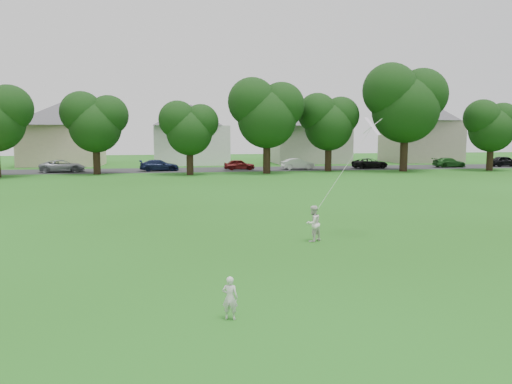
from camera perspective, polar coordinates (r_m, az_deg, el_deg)
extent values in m
plane|color=#1E5112|center=(14.49, 0.89, -10.03)|extent=(160.00, 160.00, 0.00)
cube|color=#2D2D30|center=(55.85, -6.95, 2.53)|extent=(90.00, 7.00, 0.01)
imported|color=silver|center=(11.50, -2.99, -11.99)|extent=(0.42, 0.35, 1.00)
imported|color=silver|center=(19.39, 6.55, -3.60)|extent=(0.86, 0.81, 1.40)
plane|color=white|center=(20.28, 13.18, 7.35)|extent=(0.94, 1.03, 0.68)
cylinder|color=white|center=(19.70, 9.94, 2.45)|extent=(0.01, 0.01, 4.25)
cylinder|color=black|center=(52.08, -17.75, 3.68)|extent=(0.71, 0.71, 3.17)
cylinder|color=black|center=(49.38, -7.56, 3.58)|extent=(0.68, 0.68, 2.80)
cylinder|color=black|center=(50.66, 1.23, 4.25)|extent=(0.76, 0.76, 3.73)
cylinder|color=black|center=(54.25, 8.26, 4.09)|extent=(0.72, 0.72, 3.22)
cylinder|color=black|center=(55.71, 16.54, 4.56)|extent=(0.82, 0.82, 4.42)
cylinder|color=black|center=(60.15, 25.17, 3.66)|extent=(0.70, 0.70, 2.98)
imported|color=gray|center=(55.91, -21.23, 2.78)|extent=(4.78, 2.60, 1.27)
imported|color=#121B39|center=(54.77, -11.01, 3.02)|extent=(4.33, 2.09, 1.22)
imported|color=#5C1212|center=(55.24, -1.92, 3.15)|extent=(3.44, 1.39, 1.17)
imported|color=silver|center=(56.51, 4.80, 3.23)|extent=(3.72, 1.42, 1.21)
imported|color=black|center=(59.23, 12.91, 3.22)|extent=(4.32, 2.33, 1.15)
imported|color=#1C531B|center=(63.68, 21.21, 3.17)|extent=(3.94, 1.67, 1.13)
imported|color=black|center=(67.71, 26.56, 3.17)|extent=(3.87, 1.79, 1.29)
cube|color=beige|center=(67.02, -21.24, 4.99)|extent=(9.66, 6.38, 5.03)
pyramid|color=#4D4B50|center=(67.10, -21.44, 9.50)|extent=(13.93, 13.93, 2.77)
cube|color=white|center=(65.70, -7.39, 5.35)|extent=(9.40, 7.07, 4.98)
pyramid|color=#4D4B50|center=(65.77, -7.46, 9.91)|extent=(13.56, 13.56, 2.74)
cube|color=#B4ADA1|center=(68.22, 6.23, 5.42)|extent=(9.90, 6.39, 4.99)
pyramid|color=#4D4B50|center=(68.29, 6.29, 9.82)|extent=(14.28, 14.28, 2.74)
cube|color=#A59989|center=(74.17, 18.27, 5.52)|extent=(9.40, 7.61, 5.73)
pyramid|color=#4D4B50|center=(74.30, 18.45, 10.16)|extent=(13.56, 13.56, 3.15)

